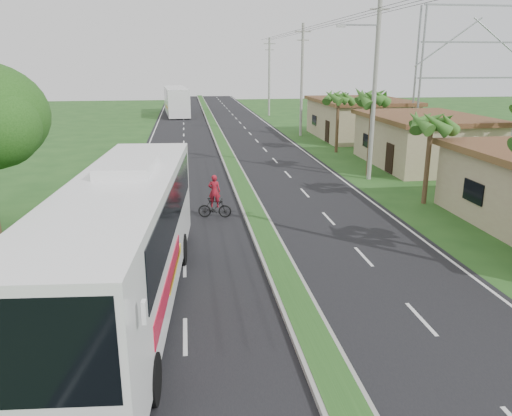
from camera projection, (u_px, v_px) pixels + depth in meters
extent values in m
plane|color=#214B1B|center=(307.00, 328.00, 14.45)|extent=(180.00, 180.00, 0.00)
cube|color=black|center=(237.00, 176.00, 33.45)|extent=(14.00, 160.00, 0.02)
cube|color=gray|center=(237.00, 175.00, 33.42)|extent=(1.20, 160.00, 0.17)
cube|color=#214B1B|center=(237.00, 174.00, 33.40)|extent=(0.95, 160.00, 0.02)
cube|color=silver|center=(135.00, 179.00, 32.56)|extent=(0.12, 160.00, 0.01)
cube|color=silver|center=(333.00, 173.00, 34.34)|extent=(0.12, 160.00, 0.01)
cube|color=tan|center=(422.00, 142.00, 36.74)|extent=(7.00, 10.00, 3.35)
cube|color=#52281D|center=(425.00, 117.00, 36.22)|extent=(7.60, 10.60, 0.32)
cube|color=tan|center=(359.00, 120.00, 50.02)|extent=(8.00, 11.00, 3.50)
cube|color=#52281D|center=(360.00, 101.00, 49.48)|extent=(8.60, 11.60, 0.32)
cylinder|color=#473321|center=(428.00, 162.00, 26.45)|extent=(0.26, 0.26, 4.60)
cylinder|color=#473321|center=(370.00, 136.00, 32.91)|extent=(0.26, 0.26, 5.40)
cylinder|color=#473321|center=(337.00, 124.00, 41.61)|extent=(0.26, 0.26, 4.80)
cylinder|color=gray|center=(375.00, 85.00, 30.98)|extent=(0.28, 0.28, 12.00)
cube|color=gray|center=(380.00, 9.00, 29.74)|extent=(1.20, 0.10, 0.10)
cube|color=gray|center=(360.00, 25.00, 29.83)|extent=(2.40, 0.10, 0.10)
cylinder|color=gray|center=(302.00, 81.00, 50.12)|extent=(0.28, 0.28, 11.00)
cube|color=gray|center=(303.00, 32.00, 48.79)|extent=(1.60, 0.12, 0.12)
cube|color=gray|center=(303.00, 40.00, 49.02)|extent=(1.20, 0.10, 0.10)
cylinder|color=gray|center=(269.00, 77.00, 69.19)|extent=(0.28, 0.28, 10.50)
cube|color=gray|center=(269.00, 44.00, 67.93)|extent=(1.60, 0.12, 0.12)
cube|color=gray|center=(269.00, 50.00, 68.15)|extent=(1.20, 0.10, 0.10)
cylinder|color=gray|center=(420.00, 78.00, 43.04)|extent=(0.18, 0.18, 12.00)
cylinder|color=gray|center=(415.00, 78.00, 43.99)|extent=(0.18, 0.18, 12.00)
cube|color=gray|center=(471.00, 78.00, 44.18)|extent=(10.00, 0.14, 0.14)
cube|color=gray|center=(475.00, 42.00, 43.33)|extent=(10.00, 0.14, 0.14)
cube|color=gray|center=(480.00, 5.00, 42.48)|extent=(10.00, 0.14, 0.14)
cube|color=white|center=(124.00, 241.00, 14.74)|extent=(3.97, 13.93, 3.61)
cube|color=black|center=(126.00, 209.00, 15.17)|extent=(3.80, 11.20, 1.44)
cube|color=black|center=(39.00, 353.00, 8.05)|extent=(2.58, 0.35, 2.02)
cube|color=red|center=(116.00, 283.00, 13.63)|extent=(3.39, 6.17, 0.63)
cube|color=yellow|center=(129.00, 268.00, 15.35)|extent=(3.18, 3.66, 0.29)
cube|color=white|center=(128.00, 166.00, 15.50)|extent=(1.82, 2.87, 0.32)
cylinder|color=black|center=(32.00, 384.00, 10.99)|extent=(0.46, 1.22, 1.19)
cylinder|color=black|center=(150.00, 380.00, 11.13)|extent=(0.46, 1.22, 1.19)
cylinder|color=black|center=(112.00, 251.00, 18.66)|extent=(0.46, 1.22, 1.19)
cylinder|color=black|center=(181.00, 250.00, 18.81)|extent=(0.46, 1.22, 1.19)
cube|color=white|center=(176.00, 101.00, 70.85)|extent=(3.84, 13.36, 3.67)
cube|color=black|center=(176.00, 93.00, 71.08)|extent=(3.63, 9.93, 1.25)
cube|color=orange|center=(177.00, 106.00, 69.97)|extent=(3.38, 6.50, 0.40)
cylinder|color=black|center=(170.00, 115.00, 65.90)|extent=(0.42, 1.12, 1.10)
cylinder|color=black|center=(189.00, 115.00, 66.42)|extent=(0.42, 1.12, 1.10)
cylinder|color=black|center=(166.00, 108.00, 75.57)|extent=(0.42, 1.12, 1.10)
cylinder|color=black|center=(183.00, 108.00, 76.08)|extent=(0.42, 1.12, 1.10)
imported|color=black|center=(215.00, 208.00, 24.47)|extent=(1.69, 0.74, 0.98)
imported|color=maroon|center=(214.00, 191.00, 24.22)|extent=(0.65, 0.48, 1.61)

